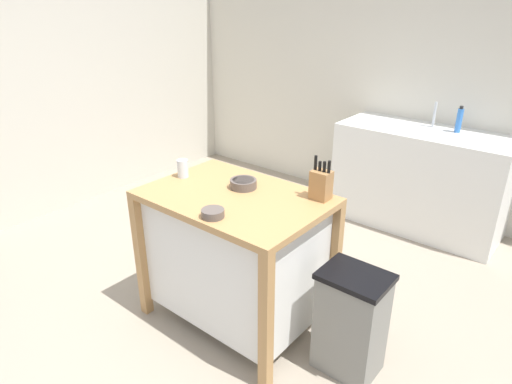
{
  "coord_description": "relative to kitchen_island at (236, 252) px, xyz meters",
  "views": [
    {
      "loc": [
        1.49,
        -1.62,
        1.96
      ],
      "look_at": [
        -0.12,
        0.35,
        0.84
      ],
      "focal_mm": 31.27,
      "sensor_mm": 36.0,
      "label": 1
    }
  ],
  "objects": [
    {
      "name": "bowl_ceramic_small",
      "position": [
        0.1,
        -0.29,
        0.41
      ],
      "size": [
        0.12,
        0.12,
        0.04
      ],
      "color": "#564C47",
      "rests_on": "kitchen_island"
    },
    {
      "name": "ground_plane",
      "position": [
        0.12,
        -0.15,
        -0.5
      ],
      "size": [
        6.24,
        6.24,
        0.0
      ],
      "primitive_type": "plane",
      "color": "gray",
      "rests_on": "ground"
    },
    {
      "name": "wall_left",
      "position": [
        -2.5,
        0.81,
        0.8
      ],
      "size": [
        0.1,
        3.12,
        2.6
      ],
      "primitive_type": "cube",
      "color": "beige",
      "rests_on": "ground"
    },
    {
      "name": "drinking_cup",
      "position": [
        -0.45,
        0.0,
        0.45
      ],
      "size": [
        0.07,
        0.07,
        0.12
      ],
      "color": "silver",
      "rests_on": "kitchen_island"
    },
    {
      "name": "wall_back",
      "position": [
        0.12,
        2.37,
        0.8
      ],
      "size": [
        5.24,
        0.1,
        2.6
      ],
      "primitive_type": "cube",
      "color": "beige",
      "rests_on": "ground"
    },
    {
      "name": "sink_counter",
      "position": [
        0.4,
        2.02,
        -0.04
      ],
      "size": [
        1.45,
        0.6,
        0.91
      ],
      "color": "silver",
      "rests_on": "ground"
    },
    {
      "name": "kitchen_island",
      "position": [
        0.0,
        0.0,
        0.0
      ],
      "size": [
        1.08,
        0.74,
        0.89
      ],
      "color": "#AD7F4C",
      "rests_on": "ground"
    },
    {
      "name": "bowl_ceramic_wide",
      "position": [
        -0.03,
        0.11,
        0.42
      ],
      "size": [
        0.16,
        0.16,
        0.05
      ],
      "color": "#564C47",
      "rests_on": "kitchen_island"
    },
    {
      "name": "trash_bin",
      "position": [
        0.78,
        0.07,
        -0.18
      ],
      "size": [
        0.36,
        0.28,
        0.63
      ],
      "color": "slate",
      "rests_on": "ground"
    },
    {
      "name": "bottle_spray_cleaner",
      "position": [
        0.62,
        2.12,
        0.51
      ],
      "size": [
        0.05,
        0.05,
        0.22
      ],
      "color": "blue",
      "rests_on": "sink_counter"
    },
    {
      "name": "knife_block",
      "position": [
        0.42,
        0.27,
        0.48
      ],
      "size": [
        0.11,
        0.09,
        0.25
      ],
      "color": "#9E7042",
      "rests_on": "kitchen_island"
    },
    {
      "name": "sink_faucet",
      "position": [
        0.4,
        2.16,
        0.52
      ],
      "size": [
        0.02,
        0.02,
        0.22
      ],
      "color": "#B7BCC1",
      "rests_on": "sink_counter"
    }
  ]
}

